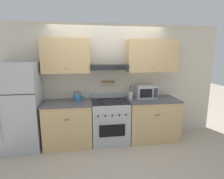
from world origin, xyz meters
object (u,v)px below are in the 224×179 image
object	(u,v)px
refrigerator	(22,107)
tea_kettle	(77,97)
stove_range	(110,121)
utensil_crock	(131,95)
microwave	(146,91)

from	to	relation	value
refrigerator	tea_kettle	world-z (taller)	refrigerator
stove_range	utensil_crock	world-z (taller)	utensil_crock
microwave	utensil_crock	bearing A→B (deg)	-177.11
tea_kettle	microwave	distance (m)	1.52
utensil_crock	tea_kettle	bearing A→B (deg)	-180.00
tea_kettle	microwave	bearing A→B (deg)	0.67
refrigerator	utensil_crock	xyz separation A→B (m)	(2.25, 0.13, 0.13)
utensil_crock	microwave	bearing A→B (deg)	2.89
tea_kettle	microwave	world-z (taller)	microwave
refrigerator	microwave	distance (m)	2.61
microwave	utensil_crock	xyz separation A→B (m)	(-0.35, -0.02, -0.06)
refrigerator	tea_kettle	bearing A→B (deg)	6.59
refrigerator	tea_kettle	distance (m)	1.10
tea_kettle	microwave	size ratio (longest dim) A/B	0.50
stove_range	microwave	world-z (taller)	microwave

